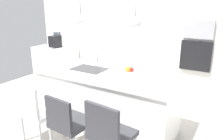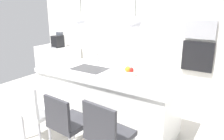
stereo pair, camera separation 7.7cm
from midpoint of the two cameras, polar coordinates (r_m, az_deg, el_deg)
The scene contains 15 objects.
floor at distance 3.75m, azimuth -1.95°, elevation -14.03°, with size 6.60×6.60×0.00m, color #BCB7AD.
back_wall at distance 4.73m, azimuth 8.99°, elevation 9.05°, with size 6.00×0.10×2.60m, color silver.
kitchen_island at distance 3.54m, azimuth -2.03°, elevation -7.61°, with size 2.24×0.90×0.91m.
sink_basin at distance 3.56m, azimuth -6.57°, elevation 0.20°, with size 0.56×0.40×0.02m, color #2D2D30.
faucet at distance 3.69m, azimuth -4.63°, elevation 3.21°, with size 0.02×0.17×0.22m.
fruit_bowl at distance 3.23m, azimuth 3.47°, elevation -0.62°, with size 0.26×0.26×0.13m.
side_counter at distance 5.95m, azimuth -14.77°, elevation 1.69°, with size 1.10×0.60×0.85m, color white.
coffee_machine at distance 5.80m, azimuth -14.92°, elevation 7.26°, with size 0.20×0.35×0.38m.
microwave at distance 4.36m, azimuth 21.12°, elevation 9.86°, with size 0.54×0.08×0.34m, color #9E9EA3.
oven at distance 4.44m, azimuth 20.45°, elevation 3.46°, with size 0.56×0.08×0.56m, color black.
chair_near at distance 3.30m, azimuth -19.46°, elevation -9.77°, with size 0.49×0.50×0.90m.
chair_middle at distance 2.93m, azimuth -12.07°, elevation -12.98°, with size 0.48×0.50×0.85m.
chair_far at distance 2.58m, azimuth -1.68°, elevation -15.98°, with size 0.51×0.47×0.91m.
pendant_light_left at distance 3.51m, azimuth -8.77°, elevation 12.74°, with size 0.17×0.17×0.77m.
pendant_light_right at distance 3.00m, azimuth 5.34°, elevation 12.21°, with size 0.17×0.17×0.77m.
Camera 1 is at (1.74, -2.71, 1.92)m, focal length 35.20 mm.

